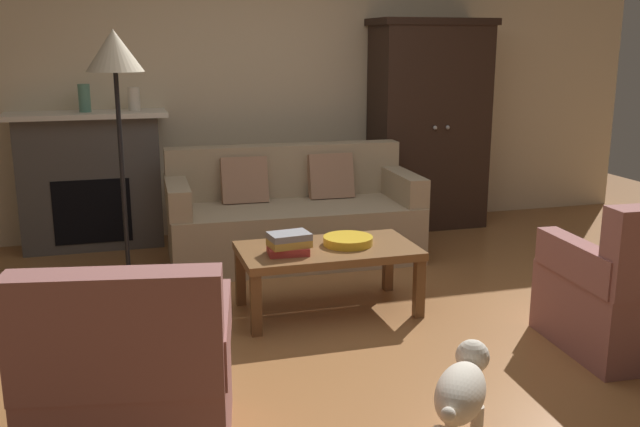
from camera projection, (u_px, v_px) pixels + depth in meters
ground_plane at (363, 330)px, 4.20m from camera, size 9.60×9.60×0.00m
back_wall at (268, 73)px, 6.25m from camera, size 7.20×0.10×2.80m
fireplace at (91, 180)px, 5.79m from camera, size 1.26×0.48×1.12m
armoire at (428, 124)px, 6.43m from camera, size 1.06×0.57×1.86m
couch at (292, 218)px, 5.56m from camera, size 1.94×0.91×0.86m
coffee_table at (328, 255)px, 4.43m from camera, size 1.10×0.60×0.42m
fruit_bowl at (348, 241)px, 4.46m from camera, size 0.31×0.31×0.05m
book_stack at (289, 243)px, 4.26m from camera, size 0.26×0.20×0.13m
mantel_vase_jade at (84, 98)px, 5.62m from camera, size 0.09×0.09×0.22m
mantel_vase_cream at (134, 99)px, 5.72m from camera, size 0.10×0.10×0.19m
armchair_near_left at (133, 386)px, 2.85m from camera, size 0.89×0.89×0.88m
armchair_near_right at (636, 295)px, 3.87m from camera, size 0.82×0.81×0.88m
floor_lamp at (115, 67)px, 4.44m from camera, size 0.36×0.36×1.74m
dog at (462, 390)px, 2.96m from camera, size 0.43×0.48×0.39m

